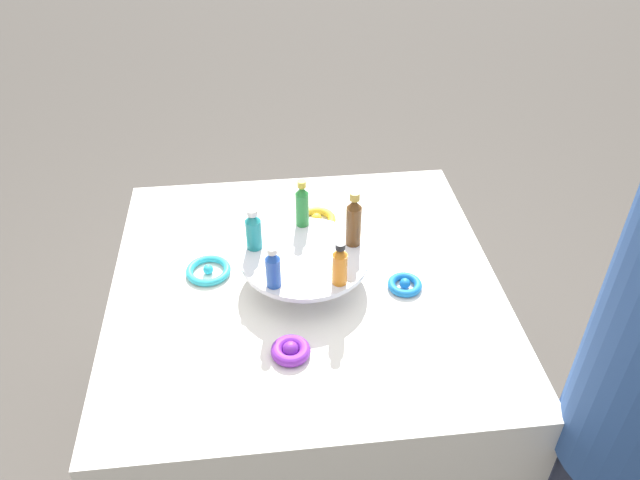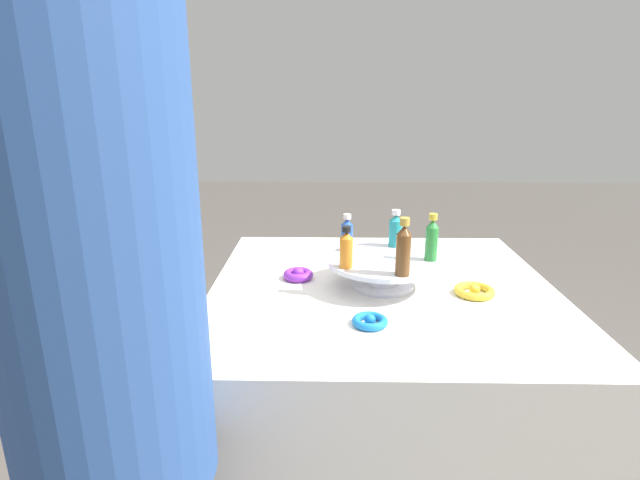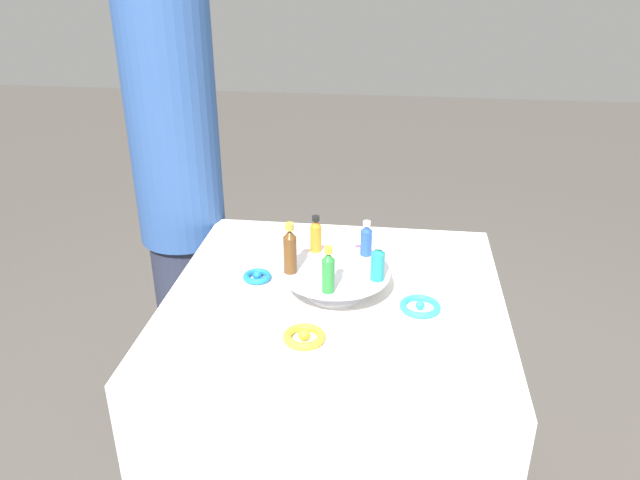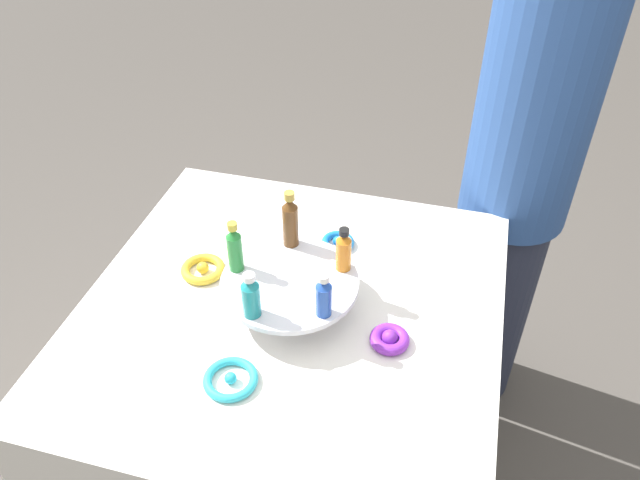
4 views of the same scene
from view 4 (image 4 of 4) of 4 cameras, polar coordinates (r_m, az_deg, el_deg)
party_table at (r=1.66m, az=-2.27°, el=-15.72°), size 0.89×0.89×0.80m
display_stand at (r=1.31m, az=-2.77°, el=-4.41°), size 0.29×0.29×0.08m
bottle_orange at (r=1.29m, az=2.17°, el=-0.98°), size 0.03×0.03×0.10m
bottle_brown at (r=1.35m, az=-2.74°, el=1.76°), size 0.03×0.03×0.14m
bottle_green at (r=1.30m, az=-7.80°, el=-0.75°), size 0.03×0.03×0.12m
bottle_teal at (r=1.20m, az=-6.34°, el=-5.13°), size 0.04×0.04×0.10m
bottle_blue at (r=1.20m, az=0.34°, el=-5.18°), size 0.03×0.03×0.10m
ribbon_bow_teal at (r=1.22m, az=-8.17°, el=-12.48°), size 0.11×0.11×0.02m
ribbon_bow_purple at (r=1.28m, az=6.38°, el=-8.97°), size 0.08×0.08×0.03m
ribbon_bow_blue at (r=1.49m, az=1.64°, el=-0.19°), size 0.08×0.08×0.02m
ribbon_bow_gold at (r=1.44m, az=-10.65°, el=-2.62°), size 0.10×0.10×0.03m
person_figure at (r=1.73m, az=17.89°, el=6.25°), size 0.29×0.29×1.71m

